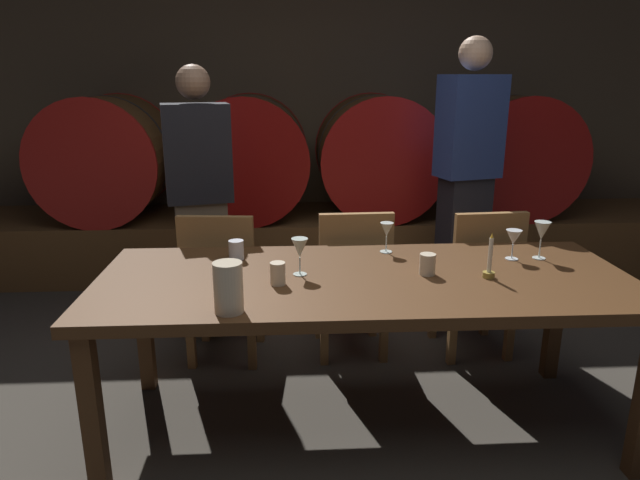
% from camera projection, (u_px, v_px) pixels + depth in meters
% --- Properties ---
extents(ground_plane, '(9.32, 9.32, 0.00)m').
position_uv_depth(ground_plane, '(341.00, 480.00, 2.30)').
color(ground_plane, '#3F3A33').
extents(back_wall, '(7.17, 0.24, 2.45)m').
position_uv_depth(back_wall, '(310.00, 116.00, 5.01)').
color(back_wall, brown).
rests_on(back_wall, ground).
extents(barrel_shelf, '(6.45, 0.90, 0.48)m').
position_uv_depth(barrel_shelf, '(313.00, 241.00, 4.76)').
color(barrel_shelf, brown).
rests_on(barrel_shelf, ground).
extents(wine_barrel_far_left, '(0.97, 0.89, 0.97)m').
position_uv_depth(wine_barrel_far_left, '(108.00, 157.00, 4.48)').
color(wine_barrel_far_left, brown).
rests_on(wine_barrel_far_left, barrel_shelf).
extents(wine_barrel_center_left, '(0.97, 0.89, 0.97)m').
position_uv_depth(wine_barrel_center_left, '(248.00, 156.00, 4.54)').
color(wine_barrel_center_left, brown).
rests_on(wine_barrel_center_left, barrel_shelf).
extents(wine_barrel_center_right, '(0.97, 0.89, 0.97)m').
position_uv_depth(wine_barrel_center_right, '(377.00, 155.00, 4.59)').
color(wine_barrel_center_right, brown).
rests_on(wine_barrel_center_right, barrel_shelf).
extents(wine_barrel_far_right, '(0.97, 0.89, 0.97)m').
position_uv_depth(wine_barrel_far_right, '(508.00, 154.00, 4.65)').
color(wine_barrel_far_right, '#513319').
rests_on(wine_barrel_far_right, barrel_shelf).
extents(dining_table, '(2.31, 0.92, 0.75)m').
position_uv_depth(dining_table, '(365.00, 290.00, 2.47)').
color(dining_table, '#4C2D16').
rests_on(dining_table, ground).
extents(chair_left, '(0.43, 0.43, 0.88)m').
position_uv_depth(chair_left, '(222.00, 280.00, 3.14)').
color(chair_left, olive).
rests_on(chair_left, ground).
extents(chair_center, '(0.41, 0.41, 0.88)m').
position_uv_depth(chair_center, '(353.00, 276.00, 3.20)').
color(chair_center, olive).
rests_on(chair_center, ground).
extents(chair_right, '(0.43, 0.43, 0.88)m').
position_uv_depth(chair_right, '(479.00, 276.00, 3.21)').
color(chair_right, olive).
rests_on(chair_right, ground).
extents(guest_left, '(0.42, 0.32, 1.64)m').
position_uv_depth(guest_left, '(200.00, 204.00, 3.39)').
color(guest_left, brown).
rests_on(guest_left, ground).
extents(guest_right, '(0.43, 0.33, 1.81)m').
position_uv_depth(guest_right, '(466.00, 178.00, 3.68)').
color(guest_right, black).
rests_on(guest_right, ground).
extents(candle_center, '(0.05, 0.05, 0.20)m').
position_uv_depth(candle_center, '(489.00, 265.00, 2.42)').
color(candle_center, olive).
rests_on(candle_center, dining_table).
extents(pitcher, '(0.11, 0.11, 0.19)m').
position_uv_depth(pitcher, '(228.00, 287.00, 2.05)').
color(pitcher, beige).
rests_on(pitcher, dining_table).
extents(wine_glass_far_left, '(0.07, 0.07, 0.16)m').
position_uv_depth(wine_glass_far_left, '(300.00, 249.00, 2.43)').
color(wine_glass_far_left, silver).
rests_on(wine_glass_far_left, dining_table).
extents(wine_glass_center_left, '(0.07, 0.07, 0.15)m').
position_uv_depth(wine_glass_center_left, '(387.00, 231.00, 2.75)').
color(wine_glass_center_left, silver).
rests_on(wine_glass_center_left, dining_table).
extents(wine_glass_center_right, '(0.07, 0.07, 0.14)m').
position_uv_depth(wine_glass_center_right, '(514.00, 238.00, 2.64)').
color(wine_glass_center_right, white).
rests_on(wine_glass_center_right, dining_table).
extents(wine_glass_far_right, '(0.08, 0.08, 0.18)m').
position_uv_depth(wine_glass_far_right, '(542.00, 232.00, 2.65)').
color(wine_glass_far_right, silver).
rests_on(wine_glass_far_right, dining_table).
extents(cup_left, '(0.07, 0.07, 0.09)m').
position_uv_depth(cup_left, '(236.00, 250.00, 2.66)').
color(cup_left, silver).
rests_on(cup_left, dining_table).
extents(cup_center, '(0.06, 0.06, 0.10)m').
position_uv_depth(cup_center, '(278.00, 273.00, 2.34)').
color(cup_center, beige).
rests_on(cup_center, dining_table).
extents(cup_right, '(0.07, 0.07, 0.09)m').
position_uv_depth(cup_right, '(427.00, 264.00, 2.46)').
color(cup_right, beige).
rests_on(cup_right, dining_table).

